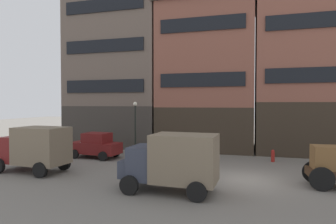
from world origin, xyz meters
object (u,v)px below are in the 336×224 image
(delivery_truck_near, at_px, (172,161))
(fire_hydrant_curbside, at_px, (273,155))
(streetlamp_curbside, at_px, (135,120))
(sedan_dark, at_px, (96,145))
(delivery_truck_far, at_px, (34,148))

(delivery_truck_near, relative_size, fire_hydrant_curbside, 5.31)
(streetlamp_curbside, xyz_separation_m, fire_hydrant_curbside, (10.18, -0.20, -2.24))
(delivery_truck_near, xyz_separation_m, fire_hydrant_curbside, (4.88, 8.41, -1.00))
(delivery_truck_near, bearing_deg, sedan_dark, 139.56)
(sedan_dark, relative_size, fire_hydrant_curbside, 4.61)
(streetlamp_curbside, relative_size, fire_hydrant_curbside, 4.96)
(sedan_dark, relative_size, streetlamp_curbside, 0.93)
(delivery_truck_far, distance_m, streetlamp_curbside, 7.98)
(fire_hydrant_curbside, bearing_deg, sedan_dark, -170.83)
(sedan_dark, height_order, fire_hydrant_curbside, sedan_dark)
(delivery_truck_near, height_order, streetlamp_curbside, streetlamp_curbside)
(delivery_truck_near, bearing_deg, delivery_truck_far, 170.20)
(delivery_truck_near, xyz_separation_m, delivery_truck_far, (-8.71, 1.50, 0.00))
(streetlamp_curbside, distance_m, fire_hydrant_curbside, 10.43)
(fire_hydrant_curbside, bearing_deg, streetlamp_curbside, 178.87)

